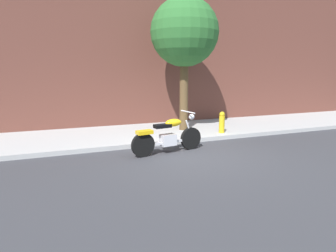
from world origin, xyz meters
TOP-DOWN VIEW (x-y plane):
  - ground_plane at (0.00, 0.00)m, footprint 60.00×60.00m
  - sidewalk at (0.00, 2.85)m, footprint 23.53×3.26m
  - building_facade at (0.00, 4.73)m, footprint 23.53×0.50m
  - motorcycle at (-0.56, 0.43)m, footprint 2.24×0.73m
  - street_tree at (0.95, 2.72)m, footprint 2.45×2.45m
  - fire_hydrant at (1.99, 1.69)m, footprint 0.20×0.20m

SIDE VIEW (x-z plane):
  - ground_plane at x=0.00m, z-range 0.00..0.00m
  - sidewalk at x=0.00m, z-range 0.00..0.14m
  - fire_hydrant at x=1.99m, z-range 0.00..0.91m
  - motorcycle at x=-0.56m, z-range -0.10..1.06m
  - building_facade at x=0.00m, z-range 0.00..7.16m
  - street_tree at x=0.95m, z-range 1.19..6.11m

